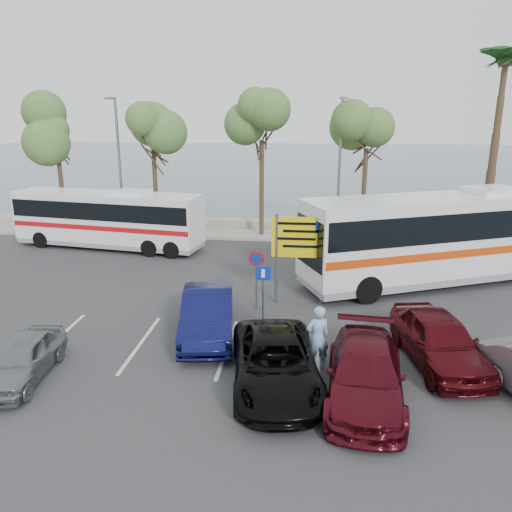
# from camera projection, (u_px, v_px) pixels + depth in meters

# --- Properties ---
(ground) EXTENTS (120.00, 120.00, 0.00)m
(ground) POSITION_uv_depth(u_px,v_px,m) (267.00, 336.00, 17.00)
(ground) COLOR #333335
(ground) RESTS_ON ground
(kerb_strip) EXTENTS (44.00, 2.40, 0.15)m
(kerb_strip) POSITION_uv_depth(u_px,v_px,m) (286.00, 236.00, 30.35)
(kerb_strip) COLOR #99958B
(kerb_strip) RESTS_ON ground
(seawall) EXTENTS (48.00, 0.80, 0.60)m
(seawall) POSITION_uv_depth(u_px,v_px,m) (288.00, 225.00, 32.19)
(seawall) COLOR #A59A84
(seawall) RESTS_ON ground
(sea) EXTENTS (140.00, 140.00, 0.00)m
(sea) POSITION_uv_depth(u_px,v_px,m) (300.00, 162.00, 74.29)
(sea) COLOR #415B69
(sea) RESTS_ON ground
(tree_far_left) EXTENTS (3.20, 3.20, 7.60)m
(tree_far_left) POSITION_uv_depth(u_px,v_px,m) (55.00, 129.00, 30.00)
(tree_far_left) COLOR #382619
(tree_far_left) RESTS_ON kerb_strip
(tree_left) EXTENTS (3.20, 3.20, 7.20)m
(tree_left) POSITION_uv_depth(u_px,v_px,m) (153.00, 135.00, 29.49)
(tree_left) COLOR #382619
(tree_left) RESTS_ON kerb_strip
(tree_mid) EXTENTS (3.20, 3.20, 8.00)m
(tree_mid) POSITION_uv_depth(u_px,v_px,m) (262.00, 124.00, 28.66)
(tree_mid) COLOR #382619
(tree_mid) RESTS_ON kerb_strip
(tree_right) EXTENTS (3.20, 3.20, 7.40)m
(tree_right) POSITION_uv_depth(u_px,v_px,m) (367.00, 133.00, 28.19)
(tree_right) COLOR #382619
(tree_right) RESTS_ON kerb_strip
(palm_tree) EXTENTS (4.80, 4.80, 11.20)m
(palm_tree) POSITION_uv_depth(u_px,v_px,m) (506.00, 62.00, 26.45)
(palm_tree) COLOR #382619
(palm_tree) RESTS_ON kerb_strip
(street_lamp_left) EXTENTS (0.45, 1.15, 8.01)m
(street_lamp_left) POSITION_uv_depth(u_px,v_px,m) (119.00, 160.00, 29.63)
(street_lamp_left) COLOR slate
(street_lamp_left) RESTS_ON kerb_strip
(street_lamp_right) EXTENTS (0.45, 1.15, 8.01)m
(street_lamp_right) POSITION_uv_depth(u_px,v_px,m) (340.00, 162.00, 28.32)
(street_lamp_right) COLOR slate
(street_lamp_right) RESTS_ON kerb_strip
(direction_sign) EXTENTS (2.20, 0.12, 3.60)m
(direction_sign) POSITION_uv_depth(u_px,v_px,m) (300.00, 244.00, 19.27)
(direction_sign) COLOR slate
(direction_sign) RESTS_ON ground
(sign_no_stop) EXTENTS (0.60, 0.08, 2.35)m
(sign_no_stop) POSITION_uv_depth(u_px,v_px,m) (256.00, 270.00, 18.90)
(sign_no_stop) COLOR slate
(sign_no_stop) RESTS_ON ground
(sign_parking) EXTENTS (0.50, 0.07, 2.25)m
(sign_parking) POSITION_uv_depth(u_px,v_px,m) (263.00, 288.00, 17.37)
(sign_parking) COLOR slate
(sign_parking) RESTS_ON ground
(lane_markings) EXTENTS (12.02, 4.20, 0.01)m
(lane_markings) POSITION_uv_depth(u_px,v_px,m) (229.00, 348.00, 16.16)
(lane_markings) COLOR silver
(lane_markings) RESTS_ON ground
(coach_bus_left) EXTENTS (10.82, 3.97, 3.30)m
(coach_bus_left) POSITION_uv_depth(u_px,v_px,m) (108.00, 221.00, 27.57)
(coach_bus_left) COLOR white
(coach_bus_left) RESTS_ON ground
(coach_bus_right) EXTENTS (13.37, 7.88, 4.16)m
(coach_bus_right) POSITION_uv_depth(u_px,v_px,m) (449.00, 240.00, 21.91)
(coach_bus_right) COLOR white
(coach_bus_right) RESTS_ON ground
(car_silver_a) EXTENTS (1.78, 3.76, 1.24)m
(car_silver_a) POSITION_uv_depth(u_px,v_px,m) (22.00, 359.00, 14.16)
(car_silver_a) COLOR slate
(car_silver_a) RESTS_ON ground
(car_blue) EXTENTS (2.34, 4.95, 1.57)m
(car_blue) POSITION_uv_depth(u_px,v_px,m) (208.00, 314.00, 16.87)
(car_blue) COLOR #0E1042
(car_blue) RESTS_ON ground
(car_maroon) EXTENTS (2.42, 5.05, 1.42)m
(car_maroon) POSITION_uv_depth(u_px,v_px,m) (365.00, 374.00, 13.17)
(car_maroon) COLOR #4B0C16
(car_maroon) RESTS_ON ground
(car_red) EXTENTS (2.62, 4.84, 1.56)m
(car_red) POSITION_uv_depth(u_px,v_px,m) (439.00, 340.00, 14.97)
(car_red) COLOR #470A0F
(car_red) RESTS_ON ground
(suv_black) EXTENTS (3.02, 5.31, 1.40)m
(suv_black) POSITION_uv_depth(u_px,v_px,m) (275.00, 363.00, 13.76)
(suv_black) COLOR black
(suv_black) RESTS_ON ground
(pedestrian_near) EXTENTS (0.83, 0.68, 1.96)m
(pedestrian_near) POSITION_uv_depth(u_px,v_px,m) (318.00, 337.00, 14.65)
(pedestrian_near) COLOR #86A4C4
(pedestrian_near) RESTS_ON ground
(pedestrian_far) EXTENTS (0.88, 1.00, 1.71)m
(pedestrian_far) POSITION_uv_depth(u_px,v_px,m) (403.00, 262.00, 22.41)
(pedestrian_far) COLOR #33384D
(pedestrian_far) RESTS_ON ground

